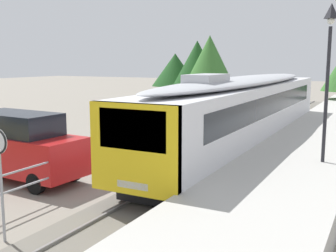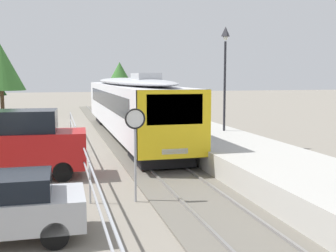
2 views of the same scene
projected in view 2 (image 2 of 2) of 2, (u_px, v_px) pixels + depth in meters
name	position (u px, v px, depth m)	size (l,w,h in m)	color
ground_plane	(81.00, 148.00, 22.10)	(160.00, 160.00, 0.00)	gray
track_rails	(138.00, 145.00, 22.86)	(3.20, 60.00, 0.14)	#6B665B
commuter_train	(129.00, 103.00, 25.32)	(2.82, 20.88, 3.74)	silver
station_platform	(194.00, 135.00, 23.63)	(3.90, 60.00, 0.90)	#B7B5AD
platform_lamp_mid_platform	(225.00, 59.00, 21.56)	(0.34, 0.34, 5.35)	#232328
speed_limit_sign	(135.00, 132.00, 12.29)	(0.61, 0.10, 2.81)	#9EA0A5
carpark_fence	(90.00, 173.00, 12.32)	(0.06, 36.06, 1.25)	#9EA0A5
parked_van_red	(15.00, 143.00, 15.33)	(5.00, 2.22, 2.51)	red
tree_behind_carpark	(1.00, 67.00, 40.01)	(4.50, 4.50, 6.86)	brown
tree_distant_centre	(120.00, 79.00, 46.41)	(4.01, 4.01, 5.29)	brown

